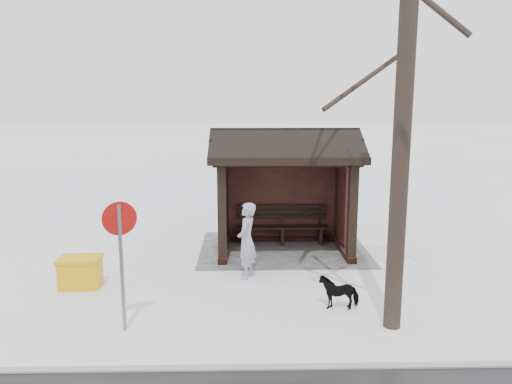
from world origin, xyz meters
TOP-DOWN VIEW (x-y plane):
  - ground at (0.00, 0.00)m, footprint 120.00×120.00m
  - kerb at (0.00, 5.50)m, footprint 120.00×0.15m
  - trampled_patch at (0.00, -0.20)m, footprint 4.20×3.20m
  - bus_shelter at (0.00, -0.16)m, footprint 3.60×2.40m
  - pedestrian at (0.94, 1.81)m, footprint 0.55×0.69m
  - dog at (-0.75, 3.39)m, footprint 0.72×0.33m
  - grit_bin at (4.32, 2.30)m, footprint 0.85×0.60m
  - road_sign at (2.99, 4.21)m, footprint 0.52×0.25m

SIDE VIEW (x-z plane):
  - ground at x=0.00m, z-range 0.00..0.00m
  - trampled_patch at x=0.00m, z-range 0.00..0.02m
  - kerb at x=0.00m, z-range -0.02..0.04m
  - dog at x=-0.75m, z-range 0.00..0.60m
  - grit_bin at x=4.32m, z-range 0.00..0.64m
  - pedestrian at x=0.94m, z-range 0.00..1.64m
  - road_sign at x=2.99m, z-range 0.50..2.68m
  - bus_shelter at x=0.00m, z-range 0.62..3.71m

